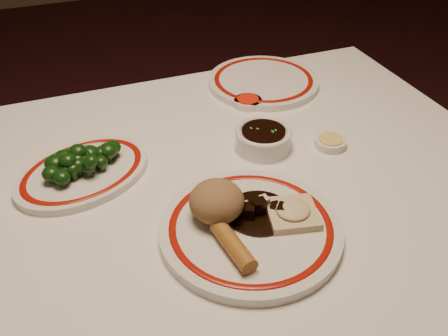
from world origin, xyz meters
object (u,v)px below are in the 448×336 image
at_px(dining_table, 209,224).
at_px(soy_bowl, 263,139).
at_px(broccoli_pile, 79,160).
at_px(main_plate, 251,229).
at_px(spring_roll, 233,246).
at_px(fried_wonton, 293,212).
at_px(stirfry_heap, 258,209).
at_px(rice_mound, 217,201).
at_px(broccoli_plate, 83,172).

distance_m(dining_table, soy_bowl, 0.20).
bearing_deg(broccoli_pile, dining_table, -28.47).
height_order(main_plate, broccoli_pile, broccoli_pile).
relative_size(spring_roll, fried_wonton, 1.05).
distance_m(fried_wonton, stirfry_heap, 0.06).
bearing_deg(fried_wonton, spring_roll, -162.15).
bearing_deg(main_plate, rice_mound, 136.96).
height_order(rice_mound, spring_roll, rice_mound).
distance_m(rice_mound, soy_bowl, 0.24).
xyz_separation_m(main_plate, fried_wonton, (0.07, -0.00, 0.02)).
relative_size(spring_roll, broccoli_pile, 0.67).
bearing_deg(broccoli_pile, spring_roll, -57.96).
relative_size(broccoli_pile, soy_bowl, 1.34).
xyz_separation_m(dining_table, stirfry_heap, (0.05, -0.12, 0.12)).
distance_m(main_plate, stirfry_heap, 0.04).
bearing_deg(spring_roll, broccoli_pile, 114.85).
xyz_separation_m(spring_roll, broccoli_plate, (-0.18, 0.30, -0.02)).
height_order(spring_roll, soy_bowl, spring_roll).
xyz_separation_m(broccoli_pile, soy_bowl, (0.36, -0.03, -0.02)).
height_order(main_plate, spring_roll, spring_roll).
bearing_deg(stirfry_heap, broccoli_plate, 137.60).
bearing_deg(stirfry_heap, soy_bowl, 63.05).
distance_m(dining_table, main_plate, 0.17).
distance_m(dining_table, fried_wonton, 0.21).
bearing_deg(rice_mound, dining_table, 78.49).
height_order(main_plate, soy_bowl, soy_bowl).
bearing_deg(broccoli_pile, fried_wonton, -40.12).
xyz_separation_m(stirfry_heap, broccoli_plate, (-0.25, 0.23, -0.02)).
relative_size(main_plate, stirfry_heap, 3.09).
relative_size(main_plate, fried_wonton, 3.59).
bearing_deg(dining_table, fried_wonton, -56.38).
relative_size(stirfry_heap, broccoli_plate, 0.35).
relative_size(dining_table, spring_roll, 11.91).
bearing_deg(soy_bowl, fried_wonton, -102.63).
xyz_separation_m(fried_wonton, broccoli_plate, (-0.30, 0.26, -0.02)).
distance_m(rice_mound, spring_roll, 0.09).
bearing_deg(fried_wonton, soy_bowl, 77.37).
height_order(main_plate, rice_mound, rice_mound).
height_order(stirfry_heap, soy_bowl, stirfry_heap).
height_order(main_plate, broccoli_plate, main_plate).
distance_m(rice_mound, broccoli_pile, 0.29).
bearing_deg(spring_roll, main_plate, 34.95).
xyz_separation_m(main_plate, soy_bowl, (0.12, 0.22, 0.01)).
bearing_deg(main_plate, broccoli_pile, 132.76).
bearing_deg(broccoli_pile, broccoli_plate, 14.25).
distance_m(rice_mound, broccoli_plate, 0.29).
bearing_deg(broccoli_pile, stirfry_heap, -42.01).
relative_size(stirfry_heap, soy_bowl, 1.00).
bearing_deg(dining_table, broccoli_pile, 151.53).
distance_m(fried_wonton, soy_bowl, 0.23).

